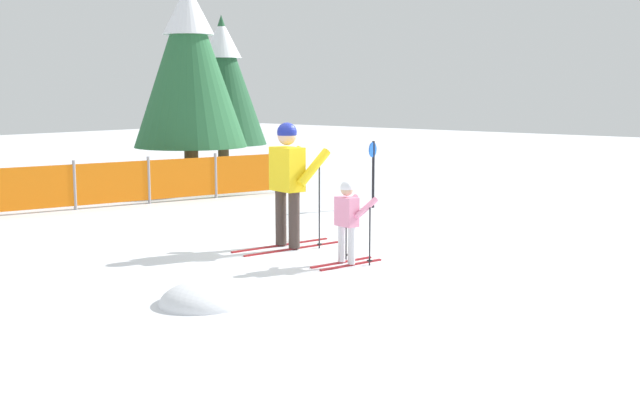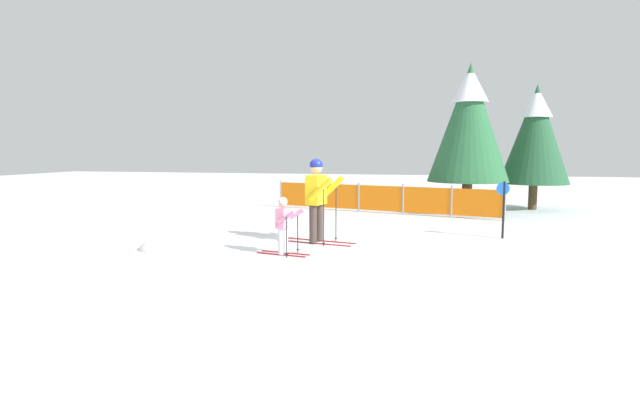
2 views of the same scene
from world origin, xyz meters
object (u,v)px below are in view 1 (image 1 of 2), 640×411
at_px(safety_fence, 113,183).
at_px(skier_child, 348,216).
at_px(conifer_far, 222,78).
at_px(skier_adult, 289,173).
at_px(conifer_near, 189,61).
at_px(trail_marker, 373,166).

bearing_deg(safety_fence, skier_child, -99.53).
relative_size(skier_child, conifer_far, 0.27).
height_order(skier_adult, conifer_near, conifer_near).
height_order(conifer_far, conifer_near, conifer_near).
height_order(conifer_near, trail_marker, conifer_near).
height_order(skier_adult, safety_fence, skier_adult).
distance_m(skier_child, conifer_near, 8.51).
xyz_separation_m(conifer_far, trail_marker, (-1.68, -5.91, -1.71)).
bearing_deg(conifer_near, conifer_far, 30.97).
bearing_deg(conifer_near, trail_marker, -84.03).
relative_size(skier_adult, trail_marker, 1.40).
bearing_deg(conifer_far, safety_fence, -156.70).
height_order(skier_child, safety_fence, skier_child).
bearing_deg(safety_fence, conifer_far, 23.30).
distance_m(safety_fence, conifer_near, 3.60).
relative_size(skier_adult, safety_fence, 0.25).
bearing_deg(skier_adult, conifer_near, 71.95).
bearing_deg(trail_marker, skier_child, -147.11).
distance_m(skier_adult, conifer_far, 9.29).
height_order(skier_adult, trail_marker, skier_adult).
bearing_deg(conifer_near, safety_fence, -163.80).
height_order(skier_child, trail_marker, trail_marker).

